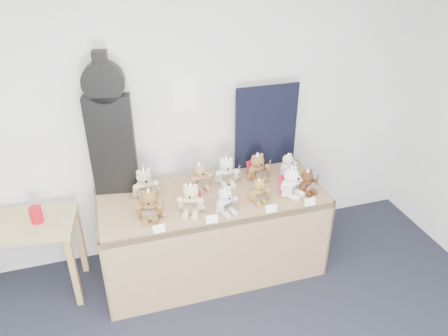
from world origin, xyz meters
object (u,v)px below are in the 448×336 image
object	(u,v)px
teddy_back_left	(145,184)
red_cup	(36,215)
teddy_back_centre_right	(226,172)
teddy_back_end	(288,165)
teddy_front_centre	(226,201)
teddy_back_right	(257,168)
teddy_front_end	(307,182)
teddy_front_far_left	(150,206)
side_table	(21,236)
teddy_front_right	(259,191)
teddy_back_centre_left	(200,177)
teddy_front_left	(191,199)
teddy_front_far_right	(291,183)
display_table	(214,216)
guitar_case	(110,128)

from	to	relation	value
teddy_back_left	red_cup	bearing A→B (deg)	174.02
teddy_back_centre_right	teddy_back_end	xyz separation A→B (m)	(0.59, -0.01, -0.02)
teddy_front_centre	teddy_back_right	bearing A→B (deg)	26.14
teddy_back_right	teddy_back_centre_right	bearing A→B (deg)	166.17
teddy_back_centre_right	teddy_front_end	bearing A→B (deg)	-25.74
red_cup	teddy_front_far_left	world-z (taller)	teddy_front_far_left
side_table	teddy_back_end	xyz separation A→B (m)	(2.36, -0.02, 0.29)
teddy_front_right	teddy_back_centre_left	bearing A→B (deg)	139.56
teddy_front_left	teddy_front_end	world-z (taller)	teddy_front_left
teddy_front_far_left	teddy_front_centre	size ratio (longest dim) A/B	1.14
teddy_back_centre_right	teddy_front_centre	bearing A→B (deg)	-104.91
teddy_front_centre	teddy_front_far_right	world-z (taller)	teddy_front_far_right
teddy_front_left	teddy_front_far_right	world-z (taller)	teddy_front_far_right
teddy_back_left	teddy_back_right	distance (m)	1.01
teddy_front_left	teddy_front_centre	size ratio (longest dim) A/B	1.14
teddy_front_far_left	teddy_front_far_right	bearing A→B (deg)	12.25
side_table	teddy_back_right	xyz separation A→B (m)	(2.06, -0.02, 0.31)
teddy_front_far_left	teddy_front_end	xyz separation A→B (m)	(1.35, -0.02, -0.02)
display_table	guitar_case	size ratio (longest dim) A/B	1.60
teddy_back_centre_right	teddy_front_right	bearing A→B (deg)	-60.18
side_table	teddy_back_centre_left	xyz separation A→B (m)	(1.52, -0.01, 0.31)
teddy_front_centre	teddy_back_end	xyz separation A→B (m)	(0.73, 0.41, -0.01)
teddy_back_right	teddy_front_end	bearing A→B (deg)	-56.32
guitar_case	red_cup	world-z (taller)	guitar_case
red_cup	teddy_back_centre_right	size ratio (longest dim) A/B	0.45
teddy_back_left	guitar_case	bearing A→B (deg)	136.10
side_table	guitar_case	distance (m)	1.16
teddy_front_far_right	teddy_back_centre_right	distance (m)	0.58
display_table	red_cup	bearing A→B (deg)	172.03
teddy_front_right	teddy_back_left	distance (m)	0.97
teddy_back_right	red_cup	bearing A→B (deg)	168.86
teddy_front_end	teddy_front_right	bearing A→B (deg)	165.57
display_table	teddy_back_left	bearing A→B (deg)	158.37
guitar_case	teddy_back_centre_right	size ratio (longest dim) A/B	4.15
red_cup	teddy_front_left	world-z (taller)	teddy_front_left
side_table	teddy_front_end	bearing A→B (deg)	-0.15
teddy_front_left	teddy_back_centre_left	world-z (taller)	teddy_front_left
red_cup	teddy_front_end	distance (m)	2.26
teddy_front_end	display_table	bearing A→B (deg)	156.32
display_table	teddy_front_centre	size ratio (longest dim) A/B	7.52
teddy_front_centre	teddy_front_right	distance (m)	0.32
teddy_front_left	teddy_back_left	distance (m)	0.46
teddy_back_left	display_table	bearing A→B (deg)	-28.64
teddy_front_centre	teddy_front_right	world-z (taller)	teddy_front_centre
side_table	guitar_case	size ratio (longest dim) A/B	0.78
teddy_back_end	teddy_front_left	bearing A→B (deg)	172.11
side_table	teddy_front_centre	distance (m)	1.71
teddy_front_far_right	teddy_back_right	world-z (taller)	teddy_front_far_right
teddy_front_far_left	teddy_back_right	size ratio (longest dim) A/B	1.03
guitar_case	teddy_front_far_left	size ratio (longest dim) A/B	4.12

